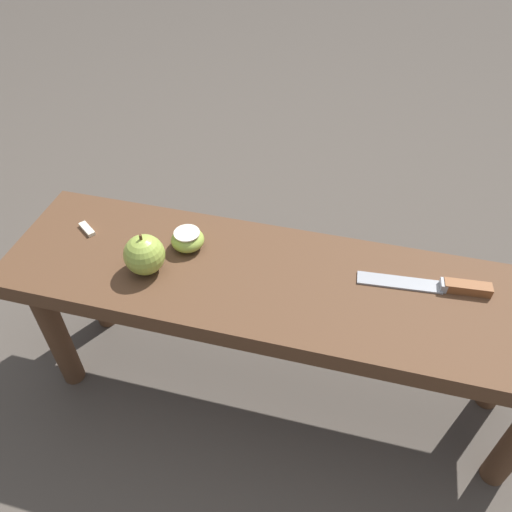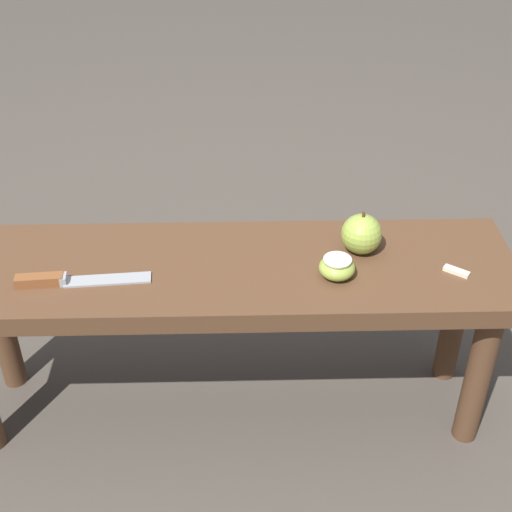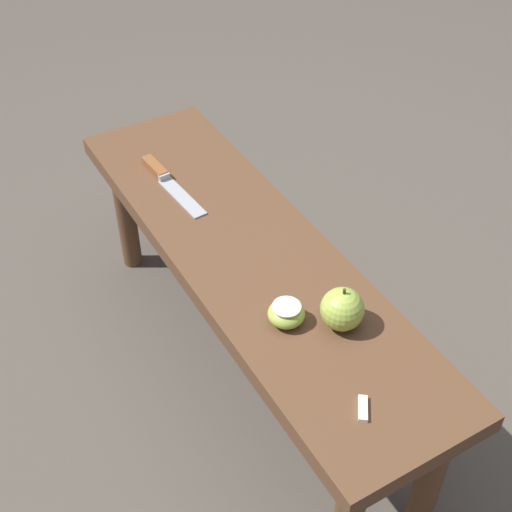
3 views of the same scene
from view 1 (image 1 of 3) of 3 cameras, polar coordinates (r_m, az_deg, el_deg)
The scene contains 6 objects.
ground_plane at distance 1.27m, azimuth 2.31°, elevation -14.80°, with size 8.00×8.00×0.00m, color #4C443D.
wooden_bench at distance 1.01m, azimuth 2.84°, elevation -5.05°, with size 1.12×0.30×0.39m.
knife at distance 1.00m, azimuth 20.74°, elevation -3.22°, with size 0.25×0.05×0.02m.
apple_whole at distance 0.98m, azimuth -12.64°, elevation 0.15°, with size 0.08×0.08×0.09m.
apple_cut at distance 1.02m, azimuth -7.83°, elevation 1.88°, with size 0.07×0.07×0.04m.
apple_slice_near_knife at distance 1.12m, azimuth -18.75°, elevation 2.94°, with size 0.05×0.04×0.01m.
Camera 1 is at (-0.12, 0.65, 1.09)m, focal length 35.00 mm.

